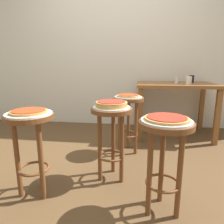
% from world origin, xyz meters
% --- Properties ---
extents(ground_plane, '(6.00, 6.00, 0.00)m').
position_xyz_m(ground_plane, '(0.00, 0.00, 0.00)').
color(ground_plane, brown).
extents(back_wall, '(6.00, 0.10, 3.00)m').
position_xyz_m(back_wall, '(0.00, 1.65, 1.50)').
color(back_wall, silver).
rests_on(back_wall, ground_plane).
extents(stool_foreground, '(0.35, 0.35, 0.64)m').
position_xyz_m(stool_foreground, '(0.59, -0.48, 0.46)').
color(stool_foreground, brown).
rests_on(stool_foreground, ground_plane).
extents(serving_plate_foreground, '(0.32, 0.32, 0.01)m').
position_xyz_m(serving_plate_foreground, '(0.59, -0.48, 0.65)').
color(serving_plate_foreground, silver).
rests_on(serving_plate_foreground, stool_foreground).
extents(pizza_foreground, '(0.28, 0.28, 0.02)m').
position_xyz_m(pizza_foreground, '(0.59, -0.48, 0.66)').
color(pizza_foreground, tan).
rests_on(pizza_foreground, serving_plate_foreground).
extents(stool_middle, '(0.35, 0.35, 0.64)m').
position_xyz_m(stool_middle, '(-0.37, -0.42, 0.46)').
color(stool_middle, brown).
rests_on(stool_middle, ground_plane).
extents(serving_plate_middle, '(0.33, 0.33, 0.01)m').
position_xyz_m(serving_plate_middle, '(-0.37, -0.42, 0.65)').
color(serving_plate_middle, white).
rests_on(serving_plate_middle, stool_middle).
extents(pizza_middle, '(0.26, 0.26, 0.02)m').
position_xyz_m(pizza_middle, '(-0.37, -0.42, 0.66)').
color(pizza_middle, '#B78442').
rests_on(pizza_middle, serving_plate_middle).
extents(stool_leftside, '(0.35, 0.35, 0.64)m').
position_xyz_m(stool_leftside, '(0.19, -0.11, 0.46)').
color(stool_leftside, brown).
rests_on(stool_leftside, ground_plane).
extents(serving_plate_leftside, '(0.31, 0.31, 0.01)m').
position_xyz_m(serving_plate_leftside, '(0.19, -0.11, 0.65)').
color(serving_plate_leftside, white).
rests_on(serving_plate_leftside, stool_leftside).
extents(pizza_leftside, '(0.26, 0.26, 0.05)m').
position_xyz_m(pizza_leftside, '(0.19, -0.11, 0.67)').
color(pizza_leftside, tan).
rests_on(pizza_leftside, serving_plate_leftside).
extents(stool_rear, '(0.35, 0.35, 0.64)m').
position_xyz_m(stool_rear, '(0.30, 0.48, 0.46)').
color(stool_rear, brown).
rests_on(stool_rear, ground_plane).
extents(serving_plate_rear, '(0.31, 0.31, 0.01)m').
position_xyz_m(serving_plate_rear, '(0.30, 0.48, 0.65)').
color(serving_plate_rear, silver).
rests_on(serving_plate_rear, stool_rear).
extents(pizza_rear, '(0.25, 0.25, 0.02)m').
position_xyz_m(pizza_rear, '(0.30, 0.48, 0.66)').
color(pizza_rear, tan).
rests_on(pizza_rear, serving_plate_rear).
extents(dining_table, '(1.05, 0.76, 0.75)m').
position_xyz_m(dining_table, '(0.91, 1.17, 0.64)').
color(dining_table, brown).
rests_on(dining_table, ground_plane).
extents(cup_near_edge, '(0.07, 0.07, 0.10)m').
position_xyz_m(cup_near_edge, '(1.05, 0.99, 0.80)').
color(cup_near_edge, silver).
rests_on(cup_near_edge, dining_table).
extents(cup_far_edge, '(0.07, 0.07, 0.11)m').
position_xyz_m(cup_far_edge, '(1.16, 1.30, 0.80)').
color(cup_far_edge, black).
rests_on(cup_far_edge, dining_table).
extents(condiment_shaker, '(0.04, 0.04, 0.09)m').
position_xyz_m(condiment_shaker, '(0.91, 1.11, 0.79)').
color(condiment_shaker, white).
rests_on(condiment_shaker, dining_table).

